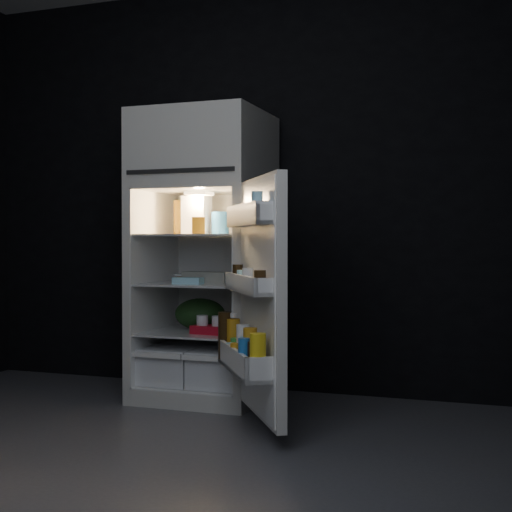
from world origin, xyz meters
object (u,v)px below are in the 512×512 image
at_px(refrigerator, 206,246).
at_px(egg_carton, 207,278).
at_px(milk_jug, 197,215).
at_px(yogurt_tray, 212,330).
at_px(fridge_door, 256,301).

height_order(refrigerator, egg_carton, refrigerator).
relative_size(milk_jug, yogurt_tray, 1.03).
height_order(refrigerator, fridge_door, refrigerator).
bearing_deg(refrigerator, milk_jug, -174.71).
bearing_deg(milk_jug, fridge_door, -49.30).
distance_m(refrigerator, fridge_door, 0.94).
bearing_deg(egg_carton, refrigerator, 126.08).
bearing_deg(milk_jug, yogurt_tray, -45.59).
bearing_deg(yogurt_tray, refrigerator, 130.39).
bearing_deg(milk_jug, egg_carton, -42.20).
height_order(refrigerator, yogurt_tray, refrigerator).
bearing_deg(egg_carton, fridge_door, -41.23).
relative_size(egg_carton, yogurt_tray, 1.30).
distance_m(milk_jug, egg_carton, 0.41).
bearing_deg(yogurt_tray, fridge_door, -41.76).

